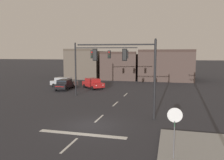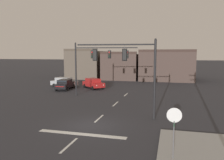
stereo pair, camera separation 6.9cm
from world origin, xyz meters
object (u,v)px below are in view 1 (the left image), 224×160
(stop_sign, at_px, (175,121))
(car_lot_farside, at_px, (64,82))
(car_lot_nearside, at_px, (65,84))
(signal_mast_far_side, at_px, (95,59))
(car_lot_middle, at_px, (93,83))
(signal_mast_near_side, at_px, (132,65))

(stop_sign, height_order, car_lot_farside, stop_sign)
(car_lot_nearside, bearing_deg, signal_mast_far_side, -31.42)
(signal_mast_far_side, relative_size, car_lot_middle, 1.84)
(stop_sign, relative_size, car_lot_farside, 0.61)
(signal_mast_far_side, relative_size, car_lot_farside, 1.78)
(signal_mast_near_side, relative_size, car_lot_nearside, 1.49)
(signal_mast_near_side, distance_m, car_lot_nearside, 18.71)
(signal_mast_near_side, xyz_separation_m, car_lot_farside, (-14.14, 15.70, -3.77))
(car_lot_middle, height_order, car_lot_farside, same)
(signal_mast_near_side, distance_m, signal_mast_far_side, 11.34)
(signal_mast_near_side, height_order, stop_sign, signal_mast_near_side)
(signal_mast_far_side, xyz_separation_m, car_lot_farside, (-7.69, 6.37, -3.99))
(signal_mast_near_side, xyz_separation_m, car_lot_nearside, (-12.74, 13.17, -3.77))
(car_lot_nearside, bearing_deg, car_lot_middle, 30.53)
(car_lot_middle, distance_m, car_lot_farside, 5.26)
(signal_mast_far_side, bearing_deg, car_lot_farside, 140.37)
(signal_mast_far_side, distance_m, car_lot_farside, 10.76)
(signal_mast_far_side, relative_size, stop_sign, 2.90)
(signal_mast_far_side, bearing_deg, signal_mast_near_side, -55.35)
(stop_sign, xyz_separation_m, car_lot_middle, (-12.32, 22.79, -1.29))
(signal_mast_far_side, bearing_deg, car_lot_middle, 111.74)
(stop_sign, relative_size, car_lot_middle, 0.64)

